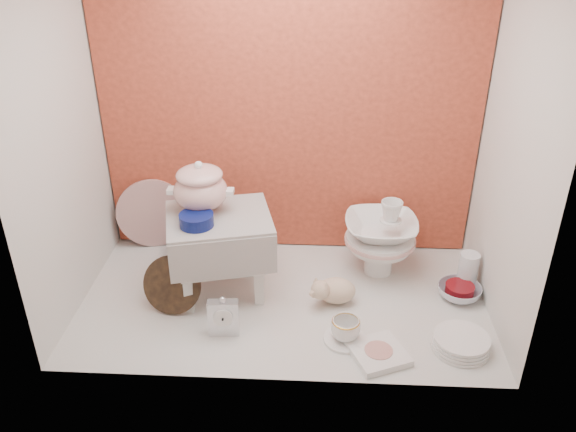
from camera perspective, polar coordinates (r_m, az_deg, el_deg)
name	(u,v)px	position (r m, az deg, el deg)	size (l,w,h in m)	color
ground	(283,300)	(2.67, -0.45, -8.13)	(1.80, 1.80, 0.00)	silver
niche_shell	(285,86)	(2.42, -0.28, 12.53)	(1.86, 1.03, 1.53)	#C84D32
step_stool	(221,254)	(2.65, -6.53, -3.69)	(0.45, 0.38, 0.39)	silver
soup_tureen	(200,186)	(2.55, -8.52, 2.88)	(0.27, 0.27, 0.23)	white
cobalt_bowl	(196,220)	(2.48, -8.87, -0.37)	(0.14, 0.14, 0.05)	#0A1452
floral_platter	(153,213)	(3.06, -12.96, 0.25)	(0.37, 0.04, 0.37)	silver
blue_white_vase	(192,232)	(2.98, -9.29, -1.54)	(0.24, 0.24, 0.25)	white
lacquer_tray	(172,285)	(2.60, -11.19, -6.58)	(0.26, 0.12, 0.25)	black
mantel_clock	(223,316)	(2.45, -6.29, -9.61)	(0.13, 0.04, 0.18)	silver
plush_pig	(336,290)	(2.63, 4.71, -7.18)	(0.22, 0.15, 0.13)	#D0B192
teacup_saucer	(345,339)	(2.47, 5.54, -11.80)	(0.18, 0.18, 0.01)	white
gold_rim_teacup	(345,329)	(2.43, 5.60, -10.85)	(0.12, 0.12, 0.09)	white
lattice_dish	(378,353)	(2.40, 8.75, -13.03)	(0.20, 0.20, 0.03)	white
dinner_plate_stack	(461,343)	(2.50, 16.45, -11.70)	(0.23, 0.23, 0.06)	white
crystal_bowl	(459,292)	(2.78, 16.28, -7.08)	(0.19, 0.19, 0.06)	silver
clear_glass_vase	(468,271)	(2.83, 17.04, -5.11)	(0.09, 0.09, 0.18)	silver
porcelain_tower	(380,237)	(2.80, 8.94, -2.00)	(0.34, 0.34, 0.39)	white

